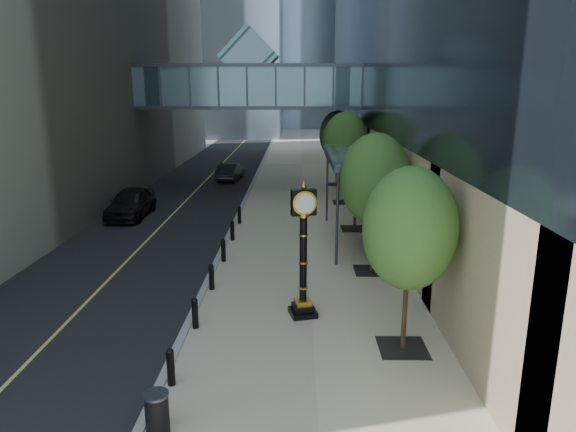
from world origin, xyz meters
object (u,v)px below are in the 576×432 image
object	(u,v)px
car_near	(131,203)
pedestrian	(388,241)
street_clock	(303,260)
car_far	(230,171)
trash_bin	(157,414)

from	to	relation	value
car_near	pedestrian	bearing A→B (deg)	-29.56
street_clock	car_near	xyz separation A→B (m)	(-9.98, 13.43, -1.13)
car_far	street_clock	bearing A→B (deg)	109.15
pedestrian	car_far	distance (m)	22.44
street_clock	trash_bin	xyz separation A→B (m)	(-3.27, -6.07, -1.49)
street_clock	car_far	xyz separation A→B (m)	(-5.71, 25.98, -1.27)
street_clock	pedestrian	distance (m)	6.89
car_near	car_far	bearing A→B (deg)	71.09
street_clock	car_near	size ratio (longest dim) A/B	0.89
trash_bin	pedestrian	world-z (taller)	pedestrian
pedestrian	car_near	distance (m)	15.82
street_clock	pedestrian	xyz separation A→B (m)	(3.79, 5.65, -1.05)
car_near	car_far	size ratio (longest dim) A/B	1.16
trash_bin	pedestrian	size ratio (longest dim) A/B	0.51
trash_bin	car_near	xyz separation A→B (m)	(-6.72, 19.49, 0.36)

